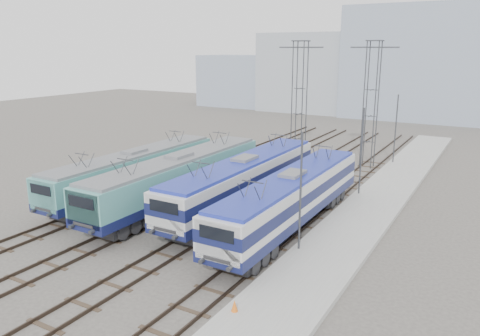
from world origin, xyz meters
name	(u,v)px	position (x,y,z in m)	size (l,w,h in m)	color
ground	(158,236)	(0.00, 0.00, 0.00)	(160.00, 160.00, 0.00)	#514C47
platform	(357,223)	(10.20, 8.00, 0.15)	(4.00, 70.00, 0.30)	#9E9E99
locomotive_far_left	(134,170)	(-6.75, 5.42, 2.14)	(2.71, 17.13, 3.22)	#131949
locomotive_center_left	(178,177)	(-2.25, 5.16, 2.27)	(2.89, 18.23, 3.43)	#131949
locomotive_center_right	(243,179)	(2.25, 6.88, 2.31)	(2.86, 18.11, 3.40)	#131949
locomotive_far_right	(291,196)	(6.75, 4.99, 2.26)	(2.80, 17.70, 3.33)	#131949
catenary_tower_west	(299,97)	(0.00, 22.00, 6.64)	(4.50, 1.20, 12.00)	#3F4247
catenary_tower_east	(371,99)	(6.50, 24.00, 6.64)	(4.50, 1.20, 12.00)	#3F4247
mast_front	(300,195)	(8.60, 2.00, 3.50)	(0.12, 0.12, 7.00)	#3F4247
mast_mid	(361,153)	(8.60, 14.00, 3.50)	(0.12, 0.12, 7.00)	#3F4247
mast_rear	(395,130)	(8.60, 26.00, 3.50)	(0.12, 0.12, 7.00)	#3F4247
safety_cone	(234,306)	(8.76, -5.43, 0.56)	(0.30, 0.30, 0.53)	orange
building_west	(314,72)	(-14.00, 62.00, 7.00)	(18.00, 12.00, 14.00)	#9BA4AD
building_center	(417,63)	(4.00, 62.00, 9.00)	(22.00, 14.00, 18.00)	#8C99AE
building_far_west	(239,81)	(-30.00, 62.00, 5.00)	(14.00, 10.00, 10.00)	#8C99AE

